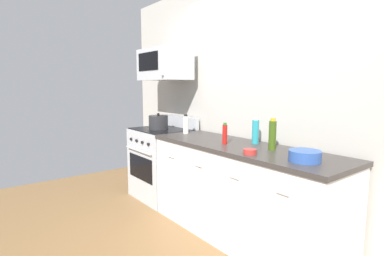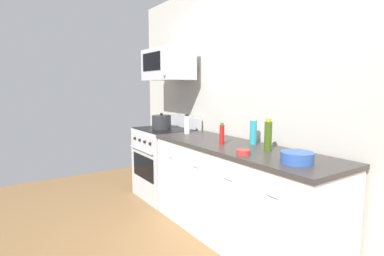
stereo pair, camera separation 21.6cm
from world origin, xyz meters
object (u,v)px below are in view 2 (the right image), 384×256
Objects in this scene: microwave at (168,65)px; range_oven at (166,162)px; bottle_olive_oil at (268,136)px; bottle_dish_soap at (253,132)px; bowl_red_small at (243,152)px; bowl_blue_mixing at (297,157)px; bottle_vinegar_white at (187,124)px; bottle_hot_sauce_red at (222,134)px; stockpot at (162,122)px.

range_oven is at bearing -90.29° from microwave.
microwave reaches higher than bottle_olive_oil.
bottle_dish_soap is 2.25× the size of bowl_red_small.
microwave is 3.17× the size of bowl_blue_mixing.
bottle_vinegar_white is at bearing -3.01° from microwave.
range_oven is at bearing 177.81° from bowl_blue_mixing.
bottle_hot_sauce_red is at bearing -121.51° from bottle_dish_soap.
microwave reaches higher than bowl_red_small.
bottle_hot_sauce_red reaches higher than bowl_red_small.
range_oven is 2.18m from bowl_blue_mixing.
bowl_blue_mixing is 2.10× the size of bowl_red_small.
bottle_hot_sauce_red is 0.83× the size of stockpot.
bottle_olive_oil reaches higher than bottle_dish_soap.
bottle_hot_sauce_red is 0.47m from bottle_olive_oil.
bottle_vinegar_white is (-0.92, -0.16, -0.01)m from bottle_dish_soap.
range_oven is 0.75m from bottle_vinegar_white.
bottle_dish_soap is 1.12× the size of bottle_vinegar_white.
microwave is 6.67× the size of bowl_red_small.
bowl_blue_mixing is at bearing -0.75° from stockpot.
microwave is 0.88m from bottle_vinegar_white.
bottle_vinegar_white reaches higher than bottle_hot_sauce_red.
microwave is at bearing 89.71° from range_oven.
bowl_red_small is at bearing -5.41° from stockpot.
bottle_vinegar_white is at bearing 2.11° from range_oven.
bowl_red_small is at bearing -8.65° from microwave.
microwave reaches higher than bottle_dish_soap.
bottle_dish_soap is 1.44m from stockpot.
bottle_vinegar_white reaches higher than bowl_red_small.
bottle_dish_soap is at bearing 9.84° from bottle_vinegar_white.
bowl_red_small is (1.71, -0.22, 0.47)m from range_oven.
bottle_olive_oil reaches higher than stockpot.
bottle_hot_sauce_red is at bearing -1.15° from stockpot.
bowl_red_small is (-0.01, -0.27, -0.11)m from bottle_olive_oil.
microwave is at bearing 176.60° from bowl_blue_mixing.
range_oven is 4.56× the size of bowl_blue_mixing.
bottle_dish_soap is at bearing 125.92° from bowl_red_small.
bowl_blue_mixing is at bearing -0.16° from bottle_hot_sauce_red.
bottle_vinegar_white is at bearing 8.16° from stockpot.
bottle_dish_soap is (1.42, 0.18, 0.57)m from range_oven.
microwave is 1.47m from bottle_hot_sauce_red.
range_oven is 1.79m from bowl_red_small.
bowl_red_small is (1.21, -0.23, -0.08)m from bottle_vinegar_white.
bottle_olive_oil is at bearing -22.23° from bottle_dish_soap.
range_oven is 1.54m from bottle_dish_soap.
bowl_blue_mixing is 0.95× the size of stockpot.
range_oven reaches higher than bowl_blue_mixing.
bottle_olive_oil reaches higher than bottle_hot_sauce_red.
bottle_vinegar_white reaches higher than bowl_blue_mixing.
bowl_blue_mixing is (0.70, -0.26, -0.08)m from bottle_dish_soap.
microwave is (0.00, 0.04, 1.28)m from range_oven.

